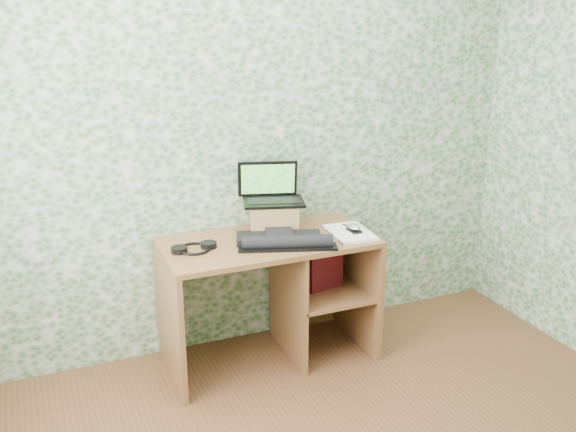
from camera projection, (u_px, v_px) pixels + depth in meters
name	position (u px, v px, depth m)	size (l,w,h in m)	color
wall_back	(248.00, 134.00, 3.72)	(3.50, 3.50, 0.00)	silver
desk	(279.00, 279.00, 3.76)	(1.20, 0.60, 0.75)	brown
riser	(274.00, 217.00, 3.76)	(0.28, 0.23, 0.17)	#9B7845
laptop	(271.00, 192.00, 3.75)	(0.40, 0.34, 0.23)	black
keyboard	(283.00, 240.00, 3.55)	(0.55, 0.42, 0.08)	black
headphones	(194.00, 248.00, 3.47)	(0.25, 0.19, 0.03)	black
notepad	(350.00, 233.00, 3.72)	(0.22, 0.32, 0.01)	white
mouse	(354.00, 228.00, 3.71)	(0.07, 0.11, 0.04)	#BCBCBE
pen	(351.00, 227.00, 3.77)	(0.01, 0.01, 0.14)	black
red_box	(324.00, 267.00, 3.82)	(0.23, 0.07, 0.28)	maroon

